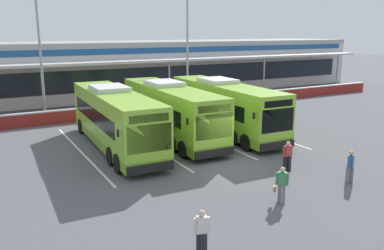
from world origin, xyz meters
TOP-DOWN VIEW (x-y plane):
  - ground_plane at (0.00, 0.00)m, footprint 200.00×200.00m
  - terminal_building at (-0.00, 26.91)m, footprint 70.00×13.00m
  - red_barrier_wall at (0.00, 14.50)m, footprint 60.00×0.40m
  - coach_bus_leftmost at (-4.12, 5.89)m, footprint 3.31×12.25m
  - coach_bus_left_centre at (-0.03, 6.45)m, footprint 3.31×12.25m
  - coach_bus_centre at (4.02, 5.91)m, footprint 3.31×12.25m
  - bay_stripe_far_west at (-6.30, 6.00)m, footprint 0.14×13.00m
  - bay_stripe_west at (-2.10, 6.00)m, footprint 0.14×13.00m
  - bay_stripe_mid_west at (2.10, 6.00)m, footprint 0.14×13.00m
  - bay_stripe_centre at (6.30, 6.00)m, footprint 0.14×13.00m
  - pedestrian_with_handbag at (-0.71, -5.54)m, footprint 0.58×0.56m
  - pedestrian_in_dark_coat at (3.70, -5.42)m, footprint 0.52×0.34m
  - pedestrian_near_bin at (-5.74, -7.43)m, footprint 0.54×0.38m
  - pedestrian_approaching_bus at (2.24, -2.69)m, footprint 0.54×0.32m
  - lamp_post_west at (-6.46, 17.27)m, footprint 3.24×0.28m
  - lamp_post_centre at (6.55, 16.05)m, footprint 3.24×0.28m

SIDE VIEW (x-z plane):
  - ground_plane at x=0.00m, z-range 0.00..0.00m
  - bay_stripe_far_west at x=-6.30m, z-range 0.00..0.01m
  - bay_stripe_west at x=-2.10m, z-range 0.00..0.01m
  - bay_stripe_mid_west at x=2.10m, z-range 0.00..0.01m
  - bay_stripe_centre at x=6.30m, z-range 0.00..0.01m
  - red_barrier_wall at x=0.00m, z-range 0.01..1.10m
  - pedestrian_with_handbag at x=-0.71m, z-range 0.05..1.67m
  - pedestrian_in_dark_coat at x=3.70m, z-range 0.06..1.68m
  - pedestrian_near_bin at x=-5.74m, z-range 0.06..1.68m
  - pedestrian_approaching_bus at x=2.24m, z-range 0.06..1.68m
  - coach_bus_leftmost at x=-4.12m, z-range -0.10..3.68m
  - coach_bus_left_centre at x=-0.03m, z-range -0.10..3.68m
  - coach_bus_centre at x=4.02m, z-range -0.10..3.68m
  - terminal_building at x=0.00m, z-range 0.01..6.01m
  - lamp_post_west at x=-6.46m, z-range 0.79..11.79m
  - lamp_post_centre at x=6.55m, z-range 0.79..11.79m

